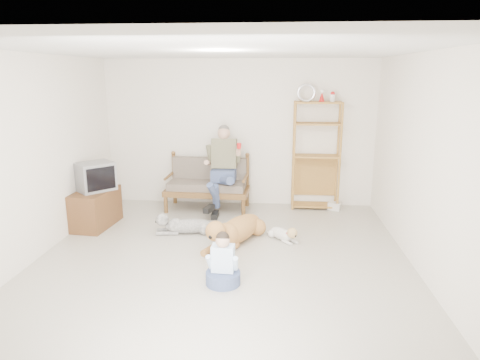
# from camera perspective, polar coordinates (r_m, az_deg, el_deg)

# --- Properties ---
(floor) EXTENTS (5.50, 5.50, 0.00)m
(floor) POSITION_cam_1_polar(r_m,az_deg,el_deg) (5.75, -2.51, -11.06)
(floor) COLOR beige
(floor) RESTS_ON ground
(ceiling) EXTENTS (5.50, 5.50, 0.00)m
(ceiling) POSITION_cam_1_polar(r_m,az_deg,el_deg) (5.21, -2.85, 16.92)
(ceiling) COLOR white
(ceiling) RESTS_ON ground
(wall_back) EXTENTS (5.00, 0.00, 5.00)m
(wall_back) POSITION_cam_1_polar(r_m,az_deg,el_deg) (8.01, -0.14, 6.24)
(wall_back) COLOR silver
(wall_back) RESTS_ON ground
(wall_front) EXTENTS (5.00, 0.00, 5.00)m
(wall_front) POSITION_cam_1_polar(r_m,az_deg,el_deg) (2.73, -10.17, -9.66)
(wall_front) COLOR silver
(wall_front) RESTS_ON ground
(wall_left) EXTENTS (0.00, 5.50, 5.50)m
(wall_left) POSITION_cam_1_polar(r_m,az_deg,el_deg) (6.16, -26.44, 2.39)
(wall_left) COLOR silver
(wall_left) RESTS_ON ground
(wall_right) EXTENTS (0.00, 5.50, 5.50)m
(wall_right) POSITION_cam_1_polar(r_m,az_deg,el_deg) (5.58, 23.72, 1.61)
(wall_right) COLOR silver
(wall_right) RESTS_ON ground
(loveseat) EXTENTS (1.53, 0.76, 0.95)m
(loveseat) POSITION_cam_1_polar(r_m,az_deg,el_deg) (7.86, -4.32, -0.38)
(loveseat) COLOR brown
(loveseat) RESTS_ON ground
(man) EXTENTS (0.59, 0.84, 1.36)m
(man) POSITION_cam_1_polar(r_m,az_deg,el_deg) (7.53, -2.51, 0.79)
(man) COLOR #43517B
(man) RESTS_ON loveseat
(etagere) EXTENTS (0.87, 0.38, 2.27)m
(etagere) POSITION_cam_1_polar(r_m,az_deg,el_deg) (7.88, 10.11, 3.33)
(etagere) COLOR #A98035
(etagere) RESTS_ON ground
(book_stack) EXTENTS (0.27, 0.23, 0.14)m
(book_stack) POSITION_cam_1_polar(r_m,az_deg,el_deg) (8.04, 12.50, -3.42)
(book_stack) COLOR white
(book_stack) RESTS_ON ground
(tv_stand) EXTENTS (0.59, 0.95, 0.60)m
(tv_stand) POSITION_cam_1_polar(r_m,az_deg,el_deg) (7.36, -18.75, -3.60)
(tv_stand) COLOR brown
(tv_stand) RESTS_ON ground
(crt_tv) EXTENTS (0.69, 0.70, 0.45)m
(crt_tv) POSITION_cam_1_polar(r_m,az_deg,el_deg) (7.25, -18.73, 0.45)
(crt_tv) COLOR slate
(crt_tv) RESTS_ON tv_stand
(wall_outlet) EXTENTS (0.12, 0.02, 0.08)m
(wall_outlet) POSITION_cam_1_polar(r_m,az_deg,el_deg) (8.40, -8.67, -0.86)
(wall_outlet) COLOR white
(wall_outlet) RESTS_ON ground
(golden_retriever) EXTENTS (0.85, 1.53, 0.49)m
(golden_retriever) POSITION_cam_1_polar(r_m,az_deg,el_deg) (6.30, -0.79, -6.77)
(golden_retriever) COLOR #B98640
(golden_retriever) RESTS_ON ground
(shaggy_dog) EXTENTS (1.10, 0.39, 0.33)m
(shaggy_dog) POSITION_cam_1_polar(r_m,az_deg,el_deg) (6.77, -7.55, -5.98)
(shaggy_dog) COLOR silver
(shaggy_dog) RESTS_ON ground
(terrier) EXTENTS (0.49, 0.52, 0.25)m
(terrier) POSITION_cam_1_polar(r_m,az_deg,el_deg) (6.47, 5.94, -7.17)
(terrier) COLOR silver
(terrier) RESTS_ON ground
(child) EXTENTS (0.41, 0.41, 0.65)m
(child) POSITION_cam_1_polar(r_m,az_deg,el_deg) (5.15, -2.28, -11.28)
(child) COLOR #43517B
(child) RESTS_ON ground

